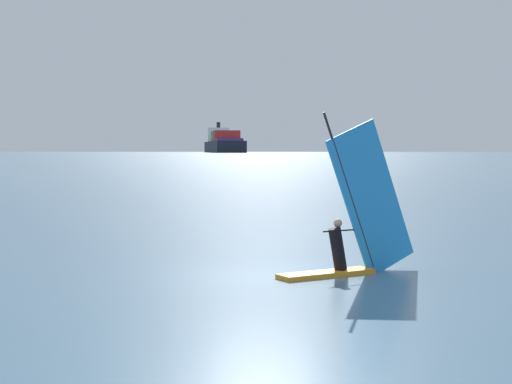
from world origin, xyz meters
The scene contains 4 objects.
ground_plane centered at (0.00, 0.00, 0.00)m, with size 4000.00×4000.00×0.00m, color #476B84.
windsurfer centered at (2.20, 0.60, 1.11)m, with size 3.58×2.72×4.29m.
cargo_ship centered at (-105.72, 759.60, 8.49)m, with size 61.15×145.43×32.38m.
distant_headland centered at (292.79, 1550.42, 19.12)m, with size 1291.60×233.72×38.25m, color #60665B.
Camera 1 is at (1.69, -19.31, 3.18)m, focal length 54.64 mm.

